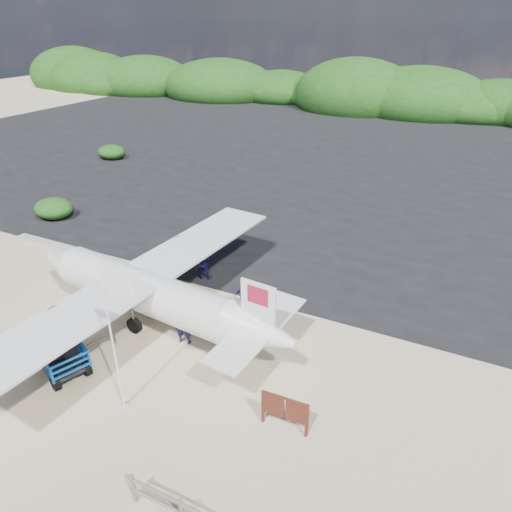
% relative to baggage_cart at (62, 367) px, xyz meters
% --- Properties ---
extents(ground, '(160.00, 160.00, 0.00)m').
position_rel_baggage_cart_xyz_m(ground, '(2.80, 2.06, 0.00)').
color(ground, beige).
extents(asphalt_apron, '(90.00, 50.00, 0.04)m').
position_rel_baggage_cart_xyz_m(asphalt_apron, '(2.80, 32.06, 0.00)').
color(asphalt_apron, '#B2B2B2').
rests_on(asphalt_apron, ground).
extents(lagoon, '(9.00, 7.00, 0.40)m').
position_rel_baggage_cart_xyz_m(lagoon, '(-6.20, 3.56, 0.00)').
color(lagoon, '#B2B2B2').
rests_on(lagoon, ground).
extents(vegetation_band, '(124.00, 8.00, 4.40)m').
position_rel_baggage_cart_xyz_m(vegetation_band, '(2.80, 57.06, 0.00)').
color(vegetation_band, '#B2B2B2').
rests_on(vegetation_band, ground).
extents(baggage_cart, '(3.19, 2.53, 1.40)m').
position_rel_baggage_cart_xyz_m(baggage_cart, '(0.00, 0.00, 0.00)').
color(baggage_cart, '#0B48AA').
rests_on(baggage_cart, ground).
extents(flagpole, '(1.10, 0.53, 5.37)m').
position_rel_baggage_cart_xyz_m(flagpole, '(3.33, -0.49, 0.00)').
color(flagpole, white).
rests_on(flagpole, ground).
extents(signboard, '(1.62, 0.21, 1.33)m').
position_rel_baggage_cart_xyz_m(signboard, '(8.40, 0.97, 0.00)').
color(signboard, '#562518').
rests_on(signboard, ground).
extents(crew_a, '(0.82, 0.66, 1.96)m').
position_rel_baggage_cart_xyz_m(crew_a, '(3.24, 3.16, 0.98)').
color(crew_a, '#19144E').
rests_on(crew_a, ground).
extents(crew_b, '(1.04, 0.93, 1.77)m').
position_rel_baggage_cart_xyz_m(crew_b, '(1.26, 7.75, 0.88)').
color(crew_b, '#19144E').
rests_on(crew_b, ground).
extents(crew_c, '(0.93, 0.57, 1.47)m').
position_rel_baggage_cart_xyz_m(crew_c, '(4.40, 6.08, 0.74)').
color(crew_c, '#19144E').
rests_on(crew_c, ground).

